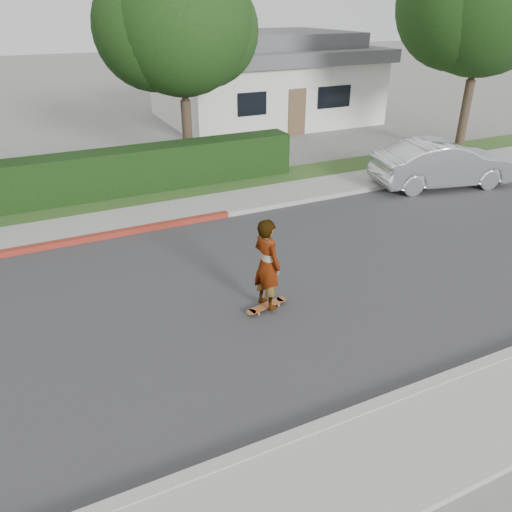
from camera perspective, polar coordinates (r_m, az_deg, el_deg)
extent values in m
plane|color=slate|center=(11.01, 0.07, -3.75)|extent=(120.00, 120.00, 0.00)
cube|color=#2D2D30|center=(11.00, 0.07, -3.72)|extent=(60.00, 8.00, 0.01)
cube|color=#9E9E99|center=(8.20, 13.07, -16.58)|extent=(60.00, 0.20, 0.15)
cube|color=gray|center=(7.76, 17.32, -20.54)|extent=(60.00, 1.60, 0.12)
cube|color=#9E9E99|center=(14.39, -7.01, 4.12)|extent=(60.00, 0.20, 0.15)
cube|color=maroon|center=(13.83, -26.94, 0.24)|extent=(12.00, 0.21, 0.15)
cube|color=gray|center=(15.19, -8.12, 5.26)|extent=(60.00, 1.60, 0.12)
cube|color=#2D4C1E|center=(16.63, -9.86, 7.05)|extent=(60.00, 1.60, 0.10)
cube|color=black|center=(16.50, -20.76, 8.09)|extent=(15.00, 1.00, 1.50)
cylinder|color=#33261C|center=(18.91, -7.83, 13.46)|extent=(0.36, 0.36, 2.52)
cylinder|color=#33261C|center=(18.56, -8.21, 19.13)|extent=(0.24, 0.24, 2.10)
sphere|color=black|center=(18.40, -8.63, 24.96)|extent=(4.80, 4.80, 4.80)
sphere|color=black|center=(18.57, -11.57, 24.14)|extent=(4.08, 4.08, 4.08)
sphere|color=black|center=(18.99, -6.04, 24.25)|extent=(3.84, 3.84, 3.84)
cylinder|color=#33261C|center=(22.76, 22.69, 14.47)|extent=(0.36, 0.36, 2.88)
cylinder|color=#33261C|center=(22.46, 23.72, 19.80)|extent=(0.24, 0.24, 2.40)
sphere|color=black|center=(22.06, 22.38, 25.11)|extent=(4.76, 4.76, 4.76)
sphere|color=black|center=(23.24, 25.70, 24.30)|extent=(4.48, 4.48, 4.48)
cube|color=beige|center=(27.65, 0.77, 18.49)|extent=(10.00, 8.00, 3.00)
cube|color=#4C4C51|center=(27.44, 0.80, 22.21)|extent=(10.60, 8.60, 0.60)
cube|color=#4C4C51|center=(27.39, 0.80, 23.46)|extent=(8.40, 6.40, 0.80)
cube|color=black|center=(22.99, -0.46, 16.98)|extent=(1.40, 0.06, 1.00)
cube|color=black|center=(25.09, 8.91, 17.53)|extent=(1.80, 0.06, 1.00)
cube|color=brown|center=(24.14, 4.70, 16.05)|extent=(0.90, 0.06, 2.10)
cylinder|color=#BA6533|center=(10.10, 0.31, -6.62)|extent=(0.06, 0.04, 0.05)
cylinder|color=#BA6533|center=(10.20, -0.21, -6.25)|extent=(0.06, 0.04, 0.05)
cylinder|color=#BA6533|center=(10.38, 2.59, -5.63)|extent=(0.06, 0.04, 0.05)
cylinder|color=#BA6533|center=(10.48, 2.07, -5.28)|extent=(0.06, 0.04, 0.05)
cube|color=silver|center=(10.13, 0.05, -6.26)|extent=(0.08, 0.16, 0.02)
cube|color=silver|center=(10.41, 2.33, -5.28)|extent=(0.08, 0.16, 0.02)
cube|color=brown|center=(10.26, 1.21, -5.67)|extent=(0.81, 0.36, 0.02)
cylinder|color=brown|center=(10.06, -0.55, -6.42)|extent=(0.23, 0.23, 0.02)
cylinder|color=brown|center=(10.47, 2.89, -4.95)|extent=(0.23, 0.23, 0.02)
imported|color=white|center=(9.77, 1.26, -0.95)|extent=(0.60, 0.78, 1.90)
imported|color=silver|center=(18.14, 20.56, 9.84)|extent=(4.95, 2.61, 1.55)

